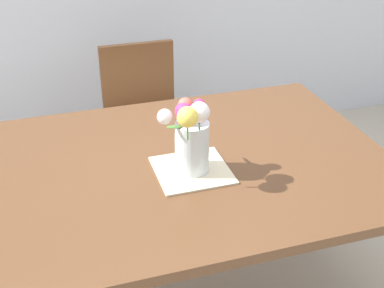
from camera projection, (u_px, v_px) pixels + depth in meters
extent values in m
cube|color=brown|center=(168.00, 168.00, 2.04)|extent=(1.78, 1.18, 0.04)
cylinder|color=brown|center=(286.00, 155.00, 2.85)|extent=(0.07, 0.07, 0.70)
cube|color=brown|center=(147.00, 129.00, 2.90)|extent=(0.42, 0.42, 0.04)
cylinder|color=brown|center=(187.00, 176.00, 2.91)|extent=(0.04, 0.04, 0.44)
cylinder|color=brown|center=(124.00, 186.00, 2.82)|extent=(0.04, 0.04, 0.44)
cylinder|color=brown|center=(170.00, 146.00, 3.21)|extent=(0.04, 0.04, 0.44)
cylinder|color=brown|center=(113.00, 154.00, 3.12)|extent=(0.04, 0.04, 0.44)
cube|color=brown|center=(138.00, 79.00, 2.95)|extent=(0.42, 0.04, 0.42)
cube|color=beige|center=(192.00, 170.00, 1.98)|extent=(0.28, 0.28, 0.01)
cylinder|color=silver|center=(192.00, 147.00, 1.93)|extent=(0.13, 0.13, 0.20)
sphere|color=#E55B4C|center=(185.00, 105.00, 1.87)|extent=(0.05, 0.05, 0.05)
cylinder|color=#478438|center=(185.00, 114.00, 1.89)|extent=(0.01, 0.01, 0.07)
sphere|color=#EFD14C|center=(188.00, 117.00, 1.75)|extent=(0.07, 0.07, 0.07)
cylinder|color=#478438|center=(188.00, 129.00, 1.77)|extent=(0.01, 0.01, 0.09)
sphere|color=white|center=(165.00, 117.00, 1.88)|extent=(0.06, 0.06, 0.06)
cylinder|color=#478438|center=(165.00, 121.00, 1.88)|extent=(0.01, 0.01, 0.03)
sphere|color=white|center=(199.00, 112.00, 1.80)|extent=(0.07, 0.07, 0.07)
cylinder|color=#478438|center=(199.00, 122.00, 1.82)|extent=(0.01, 0.01, 0.08)
sphere|color=#D12D66|center=(184.00, 111.00, 1.86)|extent=(0.07, 0.07, 0.07)
cylinder|color=#478438|center=(185.00, 118.00, 1.88)|extent=(0.01, 0.01, 0.06)
sphere|color=#D12D66|center=(199.00, 106.00, 1.88)|extent=(0.05, 0.05, 0.05)
cylinder|color=#478438|center=(199.00, 114.00, 1.90)|extent=(0.01, 0.01, 0.07)
ellipsoid|color=#478438|center=(175.00, 127.00, 1.84)|extent=(0.07, 0.04, 0.02)
ellipsoid|color=#478438|center=(185.00, 110.00, 1.93)|extent=(0.03, 0.07, 0.03)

